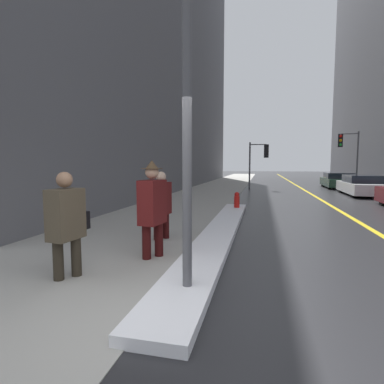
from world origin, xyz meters
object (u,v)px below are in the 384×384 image
Objects in this scene: lamp_post at (187,32)px; parked_car_dark_green at (338,181)px; pedestrian_with_shoulder_bag at (153,205)px; traffic_light_far at (347,148)px; pedestrian_in_glasses at (67,220)px; parked_car_white at (362,185)px; traffic_light_near at (260,156)px; fire_hydrant at (237,202)px; pedestrian_trailing at (161,202)px.

lamp_post is 21.37m from parked_car_dark_green.
traffic_light_far is at bearing 164.44° from pedestrian_with_shoulder_bag.
pedestrian_in_glasses is 0.34× the size of parked_car_white.
pedestrian_with_shoulder_bag is at bearing 151.69° from pedestrian_in_glasses.
traffic_light_far is 2.51× the size of pedestrian_in_glasses.
traffic_light_far is at bearing 70.90° from lamp_post.
traffic_light_far reaches higher than traffic_light_near.
pedestrian_with_shoulder_bag reaches higher than parked_car_white.
traffic_light_far is (5.79, 1.47, 0.55)m from traffic_light_near.
lamp_post is at bearing 164.87° from parked_car_dark_green.
traffic_light_far reaches higher than fire_hydrant.
lamp_post is at bearing 76.59° from traffic_light_far.
traffic_light_far is at bearing -0.75° from parked_car_white.
lamp_post is 3.04m from pedestrian_in_glasses.
traffic_light_near is 6.44m from parked_car_dark_green.
pedestrian_in_glasses reaches higher than parked_car_white.
lamp_post reaches higher than pedestrian_trailing.
lamp_post is 3.13× the size of pedestrian_with_shoulder_bag.
lamp_post is 3.50× the size of pedestrian_in_glasses.
pedestrian_with_shoulder_bag is 1.35m from pedestrian_trailing.
pedestrian_trailing is at bearing 174.47° from pedestrian_in_glasses.
pedestrian_with_shoulder_bag is at bearing 72.45° from traffic_light_far.
traffic_light_far is at bearing 161.96° from pedestrian_trailing.
pedestrian_with_shoulder_bag is 15.29m from parked_car_white.
pedestrian_trailing is 19.11m from parked_car_dark_green.
lamp_post is at bearing 158.77° from parked_car_white.
pedestrian_in_glasses is 1.03× the size of pedestrian_trailing.
traffic_light_near reaches higher than pedestrian_trailing.
pedestrian_with_shoulder_bag reaches higher than pedestrian_in_glasses.
traffic_light_far is 13.64m from fire_hydrant.
lamp_post is at bearing -97.78° from traffic_light_near.
pedestrian_in_glasses is 21.67m from parked_car_dark_green.
traffic_light_near is 16.29m from pedestrian_with_shoulder_bag.
traffic_light_near is at bearing 19.93° from traffic_light_far.
parked_car_dark_green is (-0.21, 1.22, -2.33)m from traffic_light_far.
lamp_post is at bearing 42.98° from pedestrian_with_shoulder_bag.
parked_car_dark_green is 14.39m from fire_hydrant.
traffic_light_far is 20.72m from pedestrian_in_glasses.
pedestrian_with_shoulder_bag is (0.88, 1.21, 0.09)m from pedestrian_in_glasses.
pedestrian_trailing is at bearing -103.11° from traffic_light_near.
fire_hydrant is at bearing 177.87° from pedestrian_with_shoulder_bag.
traffic_light_near reaches higher than pedestrian_with_shoulder_bag.
pedestrian_trailing reaches higher than parked_car_dark_green.
traffic_light_near is 6.00m from traffic_light_far.
pedestrian_with_shoulder_bag reaches higher than pedestrian_trailing.
lamp_post is 1.23× the size of parked_car_dark_green.
pedestrian_in_glasses is at bearing 152.68° from parked_car_white.
pedestrian_trailing is at bearing -105.91° from fire_hydrant.
pedestrian_in_glasses is 7.39m from fire_hydrant.
parked_car_dark_green is (-0.00, 5.43, -0.00)m from parked_car_white.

